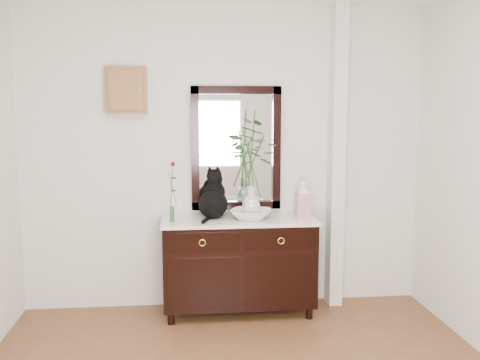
{
  "coord_description": "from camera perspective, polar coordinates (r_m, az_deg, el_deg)",
  "views": [
    {
      "loc": [
        -0.36,
        -2.78,
        1.8
      ],
      "look_at": [
        0.1,
        1.63,
        1.2
      ],
      "focal_mm": 40.0,
      "sensor_mm": 36.0,
      "label": 1
    }
  ],
  "objects": [
    {
      "name": "bud_vase_rose",
      "position": [
        4.47,
        -7.3,
        -1.25
      ],
      "size": [
        0.07,
        0.07,
        0.52
      ],
      "primitive_type": null,
      "rotation": [
        0.0,
        0.0,
        0.09
      ],
      "color": "#2A6138",
      "rests_on": "sideboard"
    },
    {
      "name": "vase_branches",
      "position": [
        4.52,
        1.21,
        1.82
      ],
      "size": [
        0.59,
        0.59,
        0.93
      ],
      "primitive_type": null,
      "rotation": [
        0.0,
        0.0,
        -0.43
      ],
      "color": "silver",
      "rests_on": "lotus_bowl"
    },
    {
      "name": "cat",
      "position": [
        4.63,
        -2.89,
        -1.61
      ],
      "size": [
        0.37,
        0.42,
        0.4
      ],
      "primitive_type": null,
      "rotation": [
        0.0,
        0.0,
        -0.3
      ],
      "color": "black",
      "rests_on": "sideboard"
    },
    {
      "name": "pilaster",
      "position": [
        4.89,
        10.23,
        2.31
      ],
      "size": [
        0.12,
        0.2,
        2.7
      ],
      "primitive_type": "cube",
      "color": "silver",
      "rests_on": "ground"
    },
    {
      "name": "wall_back",
      "position": [
        4.79,
        -1.62,
        2.32
      ],
      "size": [
        3.6,
        0.04,
        2.7
      ],
      "primitive_type": "cube",
      "color": "silver",
      "rests_on": "ground"
    },
    {
      "name": "key_cabinet",
      "position": [
        4.74,
        -12.05,
        9.36
      ],
      "size": [
        0.35,
        0.1,
        0.4
      ],
      "primitive_type": "cube",
      "color": "brown",
      "rests_on": "wall_back"
    },
    {
      "name": "ginger_jar",
      "position": [
        4.72,
        6.74,
        -1.9
      ],
      "size": [
        0.13,
        0.13,
        0.33
      ],
      "primitive_type": null,
      "rotation": [
        0.0,
        0.0,
        0.02
      ],
      "color": "white",
      "rests_on": "sideboard"
    },
    {
      "name": "wall_mirror",
      "position": [
        4.78,
        -0.42,
        3.39
      ],
      "size": [
        0.8,
        0.06,
        1.1
      ],
      "color": "black",
      "rests_on": "wall_back"
    },
    {
      "name": "sideboard",
      "position": [
        4.72,
        -0.13,
        -8.61
      ],
      "size": [
        1.33,
        0.52,
        0.82
      ],
      "color": "black",
      "rests_on": "ground"
    },
    {
      "name": "lotus_bowl",
      "position": [
        4.59,
        1.2,
        -3.69
      ],
      "size": [
        0.44,
        0.44,
        0.08
      ],
      "primitive_type": "imported",
      "rotation": [
        0.0,
        0.0,
        -0.32
      ],
      "color": "white",
      "rests_on": "sideboard"
    }
  ]
}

